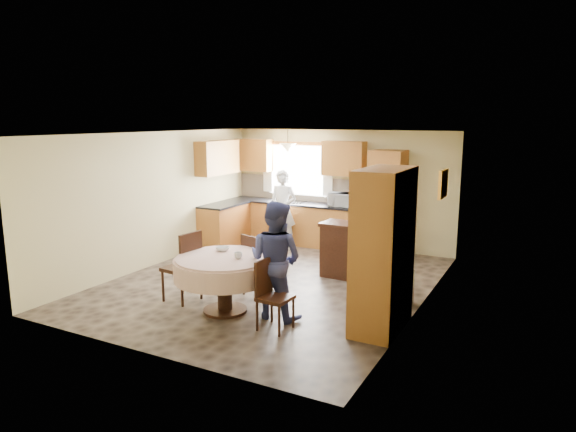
% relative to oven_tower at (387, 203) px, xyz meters
% --- Properties ---
extents(floor, '(5.00, 6.00, 0.01)m').
position_rel_oven_tower_xyz_m(floor, '(-1.15, -2.69, -1.06)').
color(floor, brown).
rests_on(floor, ground).
extents(ceiling, '(5.00, 6.00, 0.01)m').
position_rel_oven_tower_xyz_m(ceiling, '(-1.15, -2.69, 1.44)').
color(ceiling, white).
rests_on(ceiling, wall_back).
extents(wall_back, '(5.00, 0.02, 2.50)m').
position_rel_oven_tower_xyz_m(wall_back, '(-1.15, 0.31, 0.19)').
color(wall_back, tan).
rests_on(wall_back, floor).
extents(wall_front, '(5.00, 0.02, 2.50)m').
position_rel_oven_tower_xyz_m(wall_front, '(-1.15, -5.69, 0.19)').
color(wall_front, tan).
rests_on(wall_front, floor).
extents(wall_left, '(0.02, 6.00, 2.50)m').
position_rel_oven_tower_xyz_m(wall_left, '(-3.65, -2.69, 0.19)').
color(wall_left, tan).
rests_on(wall_left, floor).
extents(wall_right, '(0.02, 6.00, 2.50)m').
position_rel_oven_tower_xyz_m(wall_right, '(1.35, -2.69, 0.19)').
color(wall_right, tan).
rests_on(wall_right, floor).
extents(window, '(1.40, 0.03, 1.10)m').
position_rel_oven_tower_xyz_m(window, '(-2.15, 0.29, 0.54)').
color(window, white).
rests_on(window, wall_back).
extents(curtain_left, '(0.22, 0.02, 1.15)m').
position_rel_oven_tower_xyz_m(curtain_left, '(-2.90, 0.24, 0.59)').
color(curtain_left, white).
rests_on(curtain_left, wall_back).
extents(curtain_right, '(0.22, 0.02, 1.15)m').
position_rel_oven_tower_xyz_m(curtain_right, '(-1.40, 0.24, 0.59)').
color(curtain_right, white).
rests_on(curtain_right, wall_back).
extents(base_cab_back, '(3.30, 0.60, 0.88)m').
position_rel_oven_tower_xyz_m(base_cab_back, '(-2.00, 0.01, -0.62)').
color(base_cab_back, '#C47D34').
rests_on(base_cab_back, floor).
extents(counter_back, '(3.30, 0.64, 0.04)m').
position_rel_oven_tower_xyz_m(counter_back, '(-2.00, 0.01, -0.16)').
color(counter_back, black).
rests_on(counter_back, base_cab_back).
extents(base_cab_left, '(0.60, 1.20, 0.88)m').
position_rel_oven_tower_xyz_m(base_cab_left, '(-3.35, -0.89, -0.62)').
color(base_cab_left, '#C47D34').
rests_on(base_cab_left, floor).
extents(counter_left, '(0.64, 1.20, 0.04)m').
position_rel_oven_tower_xyz_m(counter_left, '(-3.35, -0.89, -0.16)').
color(counter_left, black).
rests_on(counter_left, base_cab_left).
extents(backsplash, '(3.30, 0.02, 0.55)m').
position_rel_oven_tower_xyz_m(backsplash, '(-2.00, 0.30, 0.12)').
color(backsplash, tan).
rests_on(backsplash, wall_back).
extents(wall_cab_left, '(0.85, 0.33, 0.72)m').
position_rel_oven_tower_xyz_m(wall_cab_left, '(-3.20, 0.15, 0.85)').
color(wall_cab_left, '#B3782C').
rests_on(wall_cab_left, wall_back).
extents(wall_cab_right, '(0.90, 0.33, 0.72)m').
position_rel_oven_tower_xyz_m(wall_cab_right, '(-1.00, 0.15, 0.85)').
color(wall_cab_right, '#B3782C').
rests_on(wall_cab_right, wall_back).
extents(wall_cab_side, '(0.33, 1.20, 0.72)m').
position_rel_oven_tower_xyz_m(wall_cab_side, '(-3.48, -0.89, 0.85)').
color(wall_cab_side, '#B3782C').
rests_on(wall_cab_side, wall_left).
extents(oven_tower, '(0.66, 0.62, 2.12)m').
position_rel_oven_tower_xyz_m(oven_tower, '(0.00, 0.00, 0.00)').
color(oven_tower, '#C47D34').
rests_on(oven_tower, floor).
extents(oven_upper, '(0.56, 0.01, 0.45)m').
position_rel_oven_tower_xyz_m(oven_upper, '(0.00, -0.31, 0.19)').
color(oven_upper, black).
rests_on(oven_upper, oven_tower).
extents(oven_lower, '(0.56, 0.01, 0.45)m').
position_rel_oven_tower_xyz_m(oven_lower, '(0.00, -0.31, -0.31)').
color(oven_lower, black).
rests_on(oven_lower, oven_tower).
extents(pendant, '(0.36, 0.36, 0.18)m').
position_rel_oven_tower_xyz_m(pendant, '(-2.15, -0.19, 1.06)').
color(pendant, beige).
rests_on(pendant, ceiling).
extents(sideboard, '(1.28, 0.56, 0.90)m').
position_rel_oven_tower_xyz_m(sideboard, '(0.04, -1.80, -0.61)').
color(sideboard, '#371A0F').
rests_on(sideboard, floor).
extents(space_heater, '(0.38, 0.28, 0.51)m').
position_rel_oven_tower_xyz_m(space_heater, '(1.05, -2.68, -0.80)').
color(space_heater, black).
rests_on(space_heater, floor).
extents(cupboard, '(0.56, 1.11, 2.13)m').
position_rel_oven_tower_xyz_m(cupboard, '(1.07, -3.66, 0.00)').
color(cupboard, '#C47D34').
rests_on(cupboard, floor).
extents(dining_table, '(1.42, 1.42, 0.81)m').
position_rel_oven_tower_xyz_m(dining_table, '(-1.09, -4.15, -0.43)').
color(dining_table, '#371A0F').
rests_on(dining_table, floor).
extents(chair_left, '(0.52, 0.52, 1.08)m').
position_rel_oven_tower_xyz_m(chair_left, '(-1.85, -4.07, -0.46)').
color(chair_left, '#371A0F').
rests_on(chair_left, floor).
extents(chair_back, '(0.54, 0.54, 0.98)m').
position_rel_oven_tower_xyz_m(chair_back, '(-1.04, -3.37, -0.52)').
color(chair_back, '#371A0F').
rests_on(chair_back, floor).
extents(chair_right, '(0.43, 0.43, 0.93)m').
position_rel_oven_tower_xyz_m(chair_right, '(-0.22, -4.35, -0.55)').
color(chair_right, '#371A0F').
rests_on(chair_right, floor).
extents(framed_picture, '(0.06, 0.57, 0.47)m').
position_rel_oven_tower_xyz_m(framed_picture, '(1.32, -1.23, 0.61)').
color(framed_picture, gold).
rests_on(framed_picture, wall_right).
extents(microwave, '(0.57, 0.43, 0.29)m').
position_rel_oven_tower_xyz_m(microwave, '(-0.97, -0.04, 0.00)').
color(microwave, silver).
rests_on(microwave, counter_back).
extents(person_sink, '(0.65, 0.45, 1.68)m').
position_rel_oven_tower_xyz_m(person_sink, '(-2.09, -0.54, -0.22)').
color(person_sink, silver).
rests_on(person_sink, floor).
extents(person_dining, '(0.83, 0.67, 1.65)m').
position_rel_oven_tower_xyz_m(person_dining, '(-0.35, -3.98, -0.24)').
color(person_dining, navy).
rests_on(person_dining, floor).
extents(bowl_sideboard, '(0.23, 0.23, 0.05)m').
position_rel_oven_tower_xyz_m(bowl_sideboard, '(-0.14, -1.80, -0.13)').
color(bowl_sideboard, '#B2B2B2').
rests_on(bowl_sideboard, sideboard).
extents(bottle_sideboard, '(0.15, 0.15, 0.32)m').
position_rel_oven_tower_xyz_m(bottle_sideboard, '(0.42, -1.80, 0.00)').
color(bottle_sideboard, silver).
rests_on(bottle_sideboard, sideboard).
extents(cup_table, '(0.15, 0.15, 0.09)m').
position_rel_oven_tower_xyz_m(cup_table, '(-0.86, -4.13, -0.20)').
color(cup_table, '#B2B2B2').
rests_on(cup_table, dining_table).
extents(bowl_table, '(0.26, 0.26, 0.06)m').
position_rel_oven_tower_xyz_m(bowl_table, '(-1.30, -3.88, -0.22)').
color(bowl_table, '#B2B2B2').
rests_on(bowl_table, dining_table).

